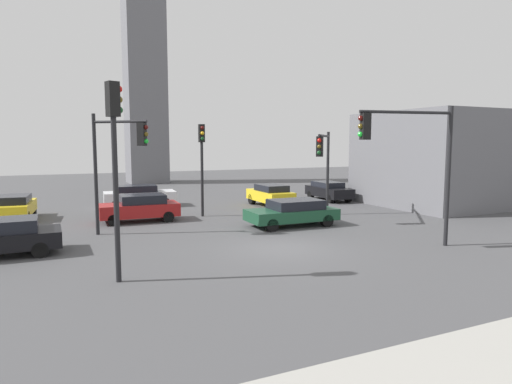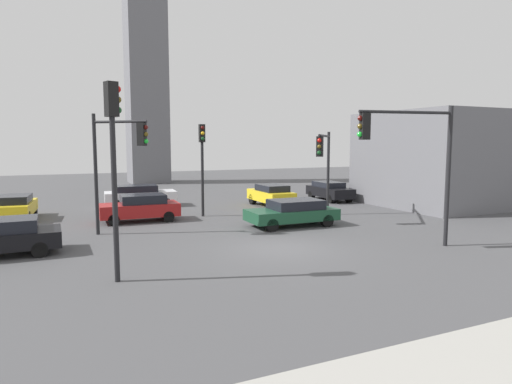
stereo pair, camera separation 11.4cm
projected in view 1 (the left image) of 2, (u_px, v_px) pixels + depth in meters
name	position (u px, v px, depth m)	size (l,w,h in m)	color
ground_plane	(281.00, 248.00, 17.65)	(99.60, 99.60, 0.00)	#4C4C4F
traffic_light_0	(115.00, 146.00, 12.95)	(0.49, 0.40, 5.90)	black
traffic_light_1	(118.00, 152.00, 19.63)	(2.17, 1.74, 5.45)	black
traffic_light_2	(324.00, 156.00, 23.78)	(2.73, 3.18, 4.80)	black
traffic_light_3	(410.00, 147.00, 17.26)	(4.01, 0.97, 5.60)	black
traffic_light_4	(202.00, 153.00, 25.00)	(0.35, 0.47, 5.20)	black
car_0	(270.00, 195.00, 29.36)	(1.74, 3.97, 1.44)	yellow
car_1	(140.00, 208.00, 23.64)	(4.14, 1.96, 1.43)	maroon
car_2	(329.00, 190.00, 32.47)	(1.97, 4.30, 1.34)	black
car_4	(293.00, 212.00, 22.35)	(4.53, 2.10, 1.32)	#19472D
car_5	(14.00, 207.00, 24.01)	(2.14, 4.08, 1.36)	yellow
car_6	(139.00, 195.00, 29.15)	(4.66, 2.31, 1.42)	silver
building_flank	(464.00, 159.00, 30.90)	(13.06, 8.66, 6.17)	slate
skyline_tower	(144.00, 49.00, 45.80)	(3.90, 3.90, 27.58)	slate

